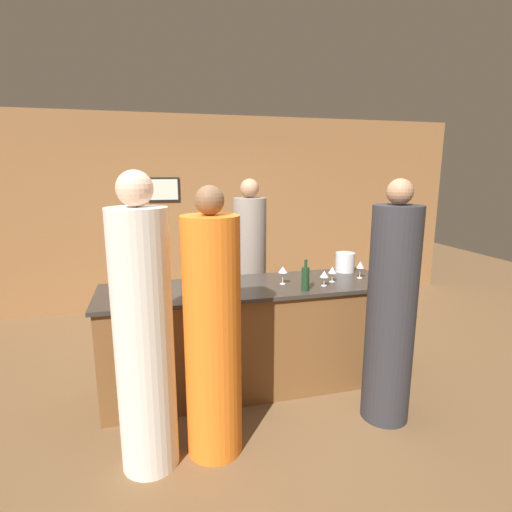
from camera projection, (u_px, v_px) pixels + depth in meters
The scene contains 14 objects.
ground_plane at pixel (250, 384), 3.84m from camera, with size 14.00×14.00×0.00m, color brown.
back_wall at pixel (208, 212), 5.97m from camera, with size 8.00×0.08×2.80m.
bar_counter at pixel (249, 336), 3.74m from camera, with size 2.68×0.80×0.98m.
bartender at pixel (250, 270), 4.56m from camera, with size 0.37×0.37×1.93m.
guest_0 at pixel (144, 338), 2.61m from camera, with size 0.38×0.38×2.02m.
guest_1 at pixel (213, 336), 2.77m from camera, with size 0.40×0.40×1.92m.
guest_2 at pixel (391, 313), 3.16m from camera, with size 0.38×0.38×1.96m.
wine_bottle_0 at pixel (120, 272), 3.63m from camera, with size 0.08×0.08×0.33m.
wine_bottle_1 at pixel (305, 278), 3.47m from camera, with size 0.07×0.07×0.28m.
ice_bucket at pixel (345, 262), 4.13m from camera, with size 0.20×0.20×0.20m.
wine_glass_0 at pixel (283, 270), 3.66m from camera, with size 0.08×0.08×0.17m.
wine_glass_1 at pixel (332, 270), 3.74m from camera, with size 0.08×0.08×0.15m.
wine_glass_2 at pixel (324, 275), 3.61m from camera, with size 0.08×0.08×0.14m.
wine_glass_3 at pixel (360, 265), 3.87m from camera, with size 0.07×0.07×0.17m.
Camera 1 is at (-0.83, -3.40, 2.00)m, focal length 28.00 mm.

